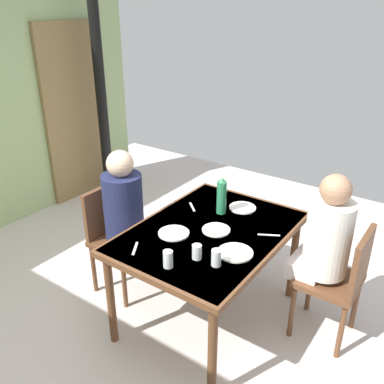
{
  "coord_description": "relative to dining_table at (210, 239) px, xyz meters",
  "views": [
    {
      "loc": [
        -1.64,
        -1.4,
        2.19
      ],
      "look_at": [
        0.44,
        0.07,
        1.0
      ],
      "focal_mm": 38.65,
      "sensor_mm": 36.0,
      "label": 1
    }
  ],
  "objects": [
    {
      "name": "ground_plane",
      "position": [
        -0.44,
        0.08,
        -0.68
      ],
      "size": [
        6.51,
        6.51,
        0.0
      ],
      "primitive_type": "plane",
      "color": "silver"
    },
    {
      "name": "door_wooden",
      "position": [
        0.97,
        2.5,
        0.32
      ],
      "size": [
        0.8,
        0.05,
        2.0
      ],
      "primitive_type": "cube",
      "color": "olive",
      "rests_on": "ground_plane"
    },
    {
      "name": "stove_pipe_column",
      "position": [
        1.16,
        2.23,
        0.61
      ],
      "size": [
        0.12,
        0.12,
        2.58
      ],
      "primitive_type": "cylinder",
      "color": "black",
      "rests_on": "ground_plane"
    },
    {
      "name": "dining_table",
      "position": [
        0.0,
        0.0,
        0.0
      ],
      "size": [
        1.32,
        0.95,
        0.75
      ],
      "color": "brown",
      "rests_on": "ground_plane"
    },
    {
      "name": "chair_near_diner",
      "position": [
        0.34,
        -0.83,
        -0.18
      ],
      "size": [
        0.4,
        0.4,
        0.87
      ],
      "color": "brown",
      "rests_on": "ground_plane"
    },
    {
      "name": "chair_far_diner",
      "position": [
        -0.11,
        0.83,
        -0.18
      ],
      "size": [
        0.4,
        0.4,
        0.87
      ],
      "rotation": [
        0.0,
        0.0,
        3.14
      ],
      "color": "brown",
      "rests_on": "ground_plane"
    },
    {
      "name": "person_near_diner",
      "position": [
        0.34,
        -0.69,
        0.1
      ],
      "size": [
        0.3,
        0.37,
        0.77
      ],
      "color": "silver",
      "rests_on": "ground_plane"
    },
    {
      "name": "person_far_diner",
      "position": [
        -0.11,
        0.69,
        0.1
      ],
      "size": [
        0.3,
        0.37,
        0.77
      ],
      "rotation": [
        0.0,
        0.0,
        3.14
      ],
      "color": "#191941",
      "rests_on": "ground_plane"
    },
    {
      "name": "water_bottle_green_near",
      "position": [
        0.27,
        0.07,
        0.21
      ],
      "size": [
        0.07,
        0.07,
        0.29
      ],
      "color": "#26794E",
      "rests_on": "dining_table"
    },
    {
      "name": "dinner_plate_near_left",
      "position": [
        -0.18,
        0.17,
        0.08
      ],
      "size": [
        0.21,
        0.21,
        0.01
      ],
      "primitive_type": "cylinder",
      "color": "white",
      "rests_on": "dining_table"
    },
    {
      "name": "dinner_plate_near_right",
      "position": [
        0.02,
        -0.04,
        0.08
      ],
      "size": [
        0.19,
        0.19,
        0.01
      ],
      "primitive_type": "cylinder",
      "color": "white",
      "rests_on": "dining_table"
    },
    {
      "name": "dinner_plate_far_center",
      "position": [
        0.42,
        -0.03,
        0.08
      ],
      "size": [
        0.2,
        0.2,
        0.01
      ],
      "primitive_type": "cylinder",
      "color": "white",
      "rests_on": "dining_table"
    },
    {
      "name": "dinner_plate_far_side",
      "position": [
        -0.15,
        -0.29,
        0.08
      ],
      "size": [
        0.22,
        0.22,
        0.01
      ],
      "primitive_type": "cylinder",
      "color": "white",
      "rests_on": "dining_table"
    },
    {
      "name": "drinking_glass_by_near_diner",
      "position": [
        -0.33,
        -0.12,
        0.12
      ],
      "size": [
        0.06,
        0.06,
        0.09
      ],
      "primitive_type": "cylinder",
      "color": "silver",
      "rests_on": "dining_table"
    },
    {
      "name": "drinking_glass_by_far_diner",
      "position": [
        -0.5,
        -0.03,
        0.13
      ],
      "size": [
        0.06,
        0.06,
        0.11
      ],
      "primitive_type": "cylinder",
      "color": "silver",
      "rests_on": "dining_table"
    },
    {
      "name": "drinking_glass_spare_center",
      "position": [
        -0.33,
        -0.26,
        0.13
      ],
      "size": [
        0.06,
        0.06,
        0.11
      ],
      "primitive_type": "cylinder",
      "color": "silver",
      "rests_on": "dining_table"
    },
    {
      "name": "cutlery_knife_near",
      "position": [
        0.17,
        -0.36,
        0.08
      ],
      "size": [
        0.09,
        0.14,
        0.0
      ],
      "primitive_type": "cube",
      "rotation": [
        0.0,
        0.0,
        5.23
      ],
      "color": "silver",
      "rests_on": "dining_table"
    },
    {
      "name": "cutlery_fork_near",
      "position": [
        -0.47,
        0.26,
        0.08
      ],
      "size": [
        0.14,
        0.09,
        0.0
      ],
      "primitive_type": "cube",
      "rotation": [
        0.0,
        0.0,
        0.55
      ],
      "color": "silver",
      "rests_on": "dining_table"
    },
    {
      "name": "cutlery_knife_far",
      "position": [
        0.22,
        0.3,
        0.08
      ],
      "size": [
        0.11,
        0.12,
        0.0
      ],
      "primitive_type": "cube",
      "rotation": [
        0.0,
        0.0,
        0.84
      ],
      "color": "silver",
      "rests_on": "dining_table"
    }
  ]
}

